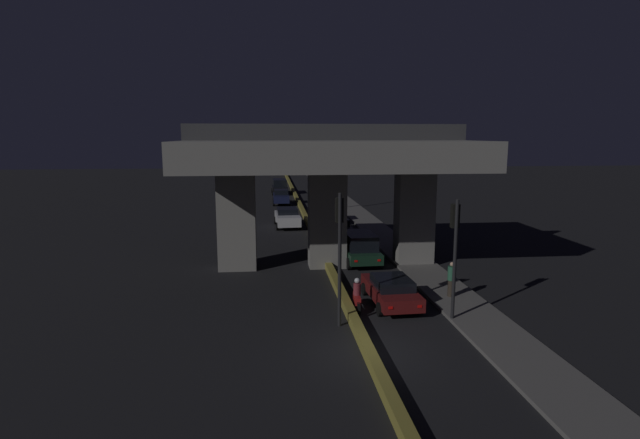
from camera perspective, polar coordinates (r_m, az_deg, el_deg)
ground_plane at (r=17.95m, az=5.33°, el=-14.92°), size 200.00×200.00×0.00m
median_divider at (r=51.62m, az=-2.25°, el=1.54°), size 0.38×126.00×0.39m
sidewalk_right at (r=45.40m, az=4.80°, el=0.24°), size 2.40×126.00×0.15m
elevated_overpass at (r=27.90m, az=0.83°, el=6.32°), size 15.70×10.56×8.05m
traffic_light_left_of_median at (r=19.23m, az=2.24°, el=-1.93°), size 0.30×0.49×5.28m
traffic_light_right_of_median at (r=20.44m, az=15.15°, el=-2.14°), size 0.30×0.49×4.98m
street_lamp at (r=50.48m, az=2.25°, el=6.17°), size 2.58×0.32×7.35m
car_dark_red_lead at (r=22.55m, az=8.11°, el=-7.96°), size 2.03×4.33×1.27m
car_dark_green_second at (r=29.34m, az=4.56°, el=-3.19°), size 2.13×3.98×1.79m
car_black_third at (r=37.21m, az=1.97°, el=-0.78°), size 1.89×4.78×1.40m
car_silver_fourth at (r=43.10m, az=0.78°, el=0.76°), size 1.97×4.53×1.62m
car_white_lead_oncoming at (r=41.00m, az=-3.75°, el=0.27°), size 2.16×4.38×1.53m
car_dark_blue_second_oncoming at (r=54.50m, az=-4.47°, el=2.61°), size 1.84×4.04×1.60m
car_black_third_oncoming at (r=64.19m, az=-4.63°, el=3.81°), size 2.13×4.71×1.90m
motorcycle_red_filtering_near at (r=21.80m, az=4.25°, el=-8.72°), size 0.34×1.90×1.40m
motorcycle_black_filtering_mid at (r=29.57m, az=1.69°, el=-3.68°), size 0.33×1.80×1.52m
motorcycle_blue_filtering_far at (r=37.87m, az=0.08°, el=-0.81°), size 0.33×1.97×1.39m
pedestrian_on_sidewalk at (r=23.70m, az=14.81°, el=-6.63°), size 0.38×0.38×1.61m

